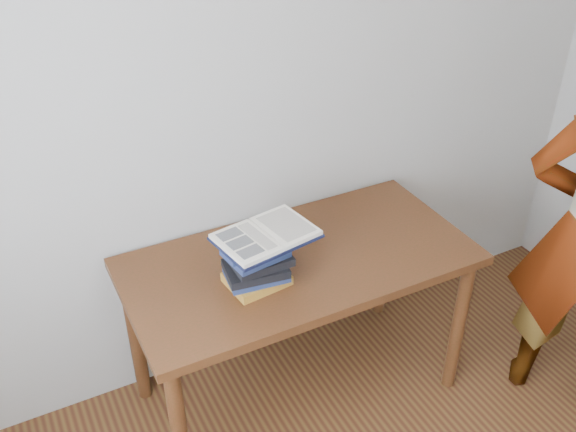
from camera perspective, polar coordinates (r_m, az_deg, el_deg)
desk at (r=2.59m, az=1.01°, el=-5.45°), size 1.38×0.69×0.74m
book_stack at (r=2.34m, az=-2.81°, el=-4.30°), size 0.25×0.21×0.19m
open_book at (r=2.30m, az=-1.96°, el=-1.73°), size 0.38×0.30×0.03m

